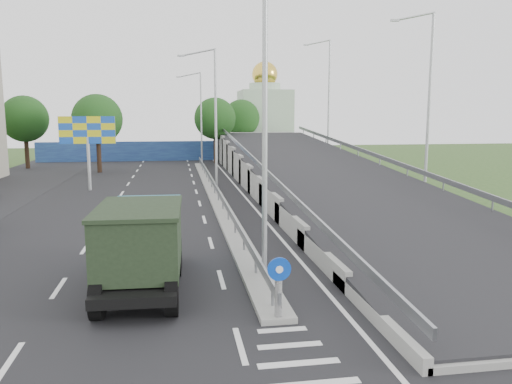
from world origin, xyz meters
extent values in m
plane|color=#2D4C1E|center=(0.00, 0.00, 0.00)|extent=(160.00, 160.00, 0.00)
cube|color=black|center=(-3.00, 20.00, 0.00)|extent=(26.00, 90.00, 0.04)
cube|color=gray|center=(0.00, 24.00, 0.10)|extent=(1.00, 44.00, 0.20)
cube|color=gray|center=(12.30, 24.00, 2.35)|extent=(0.10, 50.00, 0.32)
cube|color=gray|center=(2.80, 24.00, 2.35)|extent=(0.10, 50.00, 0.32)
cube|color=gray|center=(0.00, 24.00, 0.75)|extent=(0.08, 44.00, 0.32)
cylinder|color=gray|center=(0.00, 24.00, 0.50)|extent=(0.09, 0.09, 0.60)
cylinder|color=black|center=(0.00, 2.20, 0.80)|extent=(0.20, 0.20, 1.20)
cylinder|color=#0C3FBF|center=(0.00, 2.12, 1.55)|extent=(0.64, 0.05, 0.64)
cylinder|color=white|center=(0.00, 2.09, 1.55)|extent=(0.20, 0.03, 0.20)
cylinder|color=#B2B5B7|center=(0.30, 6.00, 5.20)|extent=(0.18, 0.18, 10.00)
cylinder|color=#B2B5B7|center=(0.30, 26.00, 5.20)|extent=(0.18, 0.18, 10.00)
cylinder|color=#B2B5B7|center=(-0.90, 26.00, 9.95)|extent=(2.57, 0.12, 0.66)
cube|color=#B2B5B7|center=(-2.10, 26.00, 9.70)|extent=(0.50, 0.18, 0.12)
cylinder|color=#B2B5B7|center=(0.30, 46.00, 5.20)|extent=(0.18, 0.18, 10.00)
cylinder|color=#B2B5B7|center=(-0.90, 46.00, 9.95)|extent=(2.57, 0.12, 0.66)
cube|color=#B2B5B7|center=(-2.10, 46.00, 9.70)|extent=(0.50, 0.18, 0.12)
cube|color=navy|center=(-4.00, 52.00, 1.20)|extent=(30.00, 0.50, 2.40)
cube|color=#B2CCAD|center=(10.00, 60.00, 4.50)|extent=(7.00, 7.00, 9.00)
cylinder|color=#B2CCAD|center=(10.00, 60.00, 9.50)|extent=(4.40, 4.40, 1.00)
sphere|color=gold|center=(10.00, 60.00, 11.20)|extent=(3.60, 3.60, 3.60)
cone|color=gold|center=(10.00, 60.00, 13.20)|extent=(0.30, 0.30, 1.20)
cylinder|color=#B2B5B7|center=(-9.00, 28.00, 2.00)|extent=(0.24, 0.24, 4.00)
cube|color=yellow|center=(-9.00, 28.00, 4.50)|extent=(4.00, 0.20, 2.00)
cylinder|color=black|center=(-10.00, 40.00, 2.00)|extent=(0.44, 0.44, 4.00)
sphere|color=#114015|center=(-10.00, 40.00, 5.20)|extent=(4.80, 4.80, 4.80)
cylinder|color=black|center=(2.00, 48.00, 2.00)|extent=(0.44, 0.44, 4.00)
sphere|color=#114015|center=(2.00, 48.00, 5.20)|extent=(4.80, 4.80, 4.80)
cylinder|color=black|center=(-18.00, 45.00, 2.00)|extent=(0.44, 0.44, 4.00)
sphere|color=#114015|center=(-18.00, 45.00, 5.20)|extent=(4.80, 4.80, 4.80)
cylinder|color=black|center=(6.00, 55.00, 2.00)|extent=(0.44, 0.44, 4.00)
sphere|color=#114015|center=(6.00, 55.00, 5.20)|extent=(4.80, 4.80, 4.80)
cylinder|color=black|center=(-4.71, 7.72, 0.56)|extent=(0.39, 1.12, 1.11)
cylinder|color=black|center=(-2.69, 7.64, 0.56)|extent=(0.39, 1.12, 1.11)
cylinder|color=black|center=(-4.74, 6.80, 0.56)|extent=(0.39, 1.12, 1.11)
cylinder|color=black|center=(-2.72, 6.73, 0.56)|extent=(0.39, 1.12, 1.11)
cylinder|color=black|center=(-4.86, 3.26, 0.56)|extent=(0.39, 1.12, 1.11)
cylinder|color=black|center=(-2.84, 3.19, 0.56)|extent=(0.39, 1.12, 1.11)
cube|color=black|center=(-3.77, 5.56, 0.71)|extent=(2.54, 6.35, 0.30)
cube|color=#0A4E6B|center=(-3.69, 7.93, 1.72)|extent=(2.38, 1.70, 1.72)
cube|color=black|center=(-3.66, 8.71, 2.18)|extent=(1.92, 0.13, 0.71)
cube|color=black|center=(-3.66, 8.79, 0.66)|extent=(2.33, 0.23, 0.51)
cube|color=black|center=(-3.79, 4.95, 1.82)|extent=(2.56, 3.93, 1.82)
cube|color=black|center=(-3.79, 4.95, 2.78)|extent=(2.67, 4.03, 0.12)
camera|label=1|loc=(-2.65, -10.36, 5.60)|focal=35.00mm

